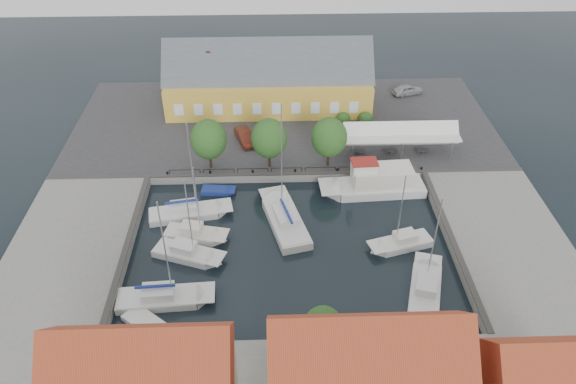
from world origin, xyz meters
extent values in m
plane|color=black|center=(0.00, 0.00, 0.00)|extent=(140.00, 140.00, 0.00)
cube|color=#2D2D30|center=(0.00, 23.00, 0.50)|extent=(56.00, 26.00, 1.00)
cube|color=slate|center=(-22.00, -2.00, 0.50)|extent=(12.00, 24.00, 1.00)
cube|color=slate|center=(22.00, -2.00, 0.50)|extent=(12.00, 24.00, 1.00)
cube|color=#383533|center=(0.00, 10.30, 1.06)|extent=(56.00, 0.60, 0.12)
cube|color=#383533|center=(-16.30, -2.00, 1.06)|extent=(0.60, 24.00, 0.12)
cube|color=#383533|center=(16.30, -2.00, 1.06)|extent=(0.60, 24.00, 0.12)
cylinder|color=black|center=(-14.00, 10.60, 1.20)|extent=(0.24, 0.24, 0.40)
cylinder|color=black|center=(-9.00, 10.60, 1.20)|extent=(0.24, 0.24, 0.40)
cylinder|color=black|center=(-4.00, 10.60, 1.20)|extent=(0.24, 0.24, 0.40)
cylinder|color=black|center=(1.00, 10.60, 1.20)|extent=(0.24, 0.24, 0.40)
cylinder|color=black|center=(6.00, 10.60, 1.20)|extent=(0.24, 0.24, 0.40)
cylinder|color=black|center=(11.00, 10.60, 1.20)|extent=(0.24, 0.24, 0.40)
cylinder|color=black|center=(16.00, 10.60, 1.20)|extent=(0.24, 0.24, 0.40)
cube|color=gold|center=(-2.00, 28.00, 3.25)|extent=(28.00, 10.00, 4.50)
cube|color=#474C51|center=(-2.00, 28.00, 6.75)|extent=(28.56, 7.60, 7.60)
cube|color=gold|center=(-12.00, 34.00, 2.75)|extent=(6.00, 6.00, 3.50)
cube|color=brown|center=(-10.00, 28.00, 8.60)|extent=(0.60, 0.60, 1.20)
cube|color=white|center=(14.00, 14.50, 3.70)|extent=(14.00, 4.00, 0.25)
cylinder|color=silver|center=(8.00, 12.70, 2.35)|extent=(0.10, 0.10, 2.70)
cylinder|color=silver|center=(8.00, 16.30, 2.35)|extent=(0.10, 0.10, 2.70)
cylinder|color=silver|center=(14.00, 12.70, 2.35)|extent=(0.10, 0.10, 2.70)
cylinder|color=silver|center=(14.00, 16.30, 2.35)|extent=(0.10, 0.10, 2.70)
cylinder|color=silver|center=(20.00, 12.70, 2.35)|extent=(0.10, 0.10, 2.70)
cylinder|color=silver|center=(20.00, 16.30, 2.35)|extent=(0.10, 0.10, 2.70)
cylinder|color=black|center=(-9.00, 12.00, 2.05)|extent=(0.30, 0.30, 2.10)
ellipsoid|color=#1C4B1B|center=(-9.00, 12.00, 4.88)|extent=(4.20, 4.20, 4.83)
cylinder|color=black|center=(-2.00, 12.00, 2.05)|extent=(0.30, 0.30, 2.10)
ellipsoid|color=#1C4B1B|center=(-2.00, 12.00, 4.88)|extent=(4.20, 4.20, 4.83)
cylinder|color=black|center=(5.00, 12.00, 2.05)|extent=(0.30, 0.30, 2.10)
ellipsoid|color=#1C4B1B|center=(5.00, 12.00, 4.88)|extent=(4.20, 4.20, 4.83)
imported|color=#ABADB3|center=(18.41, 30.57, 1.77)|extent=(4.85, 3.01, 1.54)
imported|color=#561F13|center=(-5.12, 17.72, 1.78)|extent=(3.03, 4.98, 1.55)
cube|color=silver|center=(-0.31, 1.77, 0.15)|extent=(5.21, 9.05, 1.50)
cube|color=silver|center=(-0.57, 2.80, 0.94)|extent=(5.51, 10.66, 0.08)
cube|color=silver|center=(-0.36, 1.97, 1.40)|extent=(2.95, 3.84, 0.90)
cylinder|color=silver|center=(-0.73, 3.42, 7.29)|extent=(0.12, 0.12, 12.78)
cube|color=navy|center=(-0.31, 1.77, 2.15)|extent=(1.27, 4.18, 0.22)
cube|color=silver|center=(10.77, 7.89, 0.10)|extent=(10.00, 4.22, 1.80)
cube|color=silver|center=(9.54, 7.82, 1.04)|extent=(11.95, 4.18, 0.08)
cube|color=silver|center=(10.77, 7.89, 2.10)|extent=(6.91, 3.50, 2.20)
cube|color=silver|center=(8.56, 7.77, 3.50)|extent=(2.81, 2.17, 1.20)
cube|color=maroon|center=(8.56, 7.77, 4.15)|extent=(3.06, 2.29, 0.10)
cube|color=silver|center=(11.69, -1.57, 0.05)|extent=(5.82, 3.67, 1.30)
cube|color=silver|center=(11.04, -1.76, 0.74)|extent=(6.83, 3.89, 0.08)
cube|color=silver|center=(11.56, -1.61, 1.20)|extent=(2.50, 2.07, 0.90)
cylinder|color=silver|center=(10.65, -1.88, 4.75)|extent=(0.12, 0.12, 8.11)
cube|color=silver|center=(12.13, -8.43, 0.05)|extent=(4.50, 7.23, 1.30)
cube|color=silver|center=(12.37, -7.62, 0.74)|extent=(4.79, 8.49, 0.08)
cube|color=silver|center=(12.18, -8.27, 1.20)|extent=(2.52, 3.11, 0.90)
cylinder|color=silver|center=(12.52, -7.14, 5.41)|extent=(0.12, 0.12, 9.42)
cube|color=silver|center=(-11.44, 4.01, 0.05)|extent=(7.67, 3.88, 1.30)
cube|color=silver|center=(-10.54, 4.17, 0.74)|extent=(9.09, 4.03, 0.08)
cube|color=silver|center=(-11.26, 4.04, 1.20)|extent=(3.20, 2.28, 0.90)
cylinder|color=silver|center=(-10.00, 4.27, 6.04)|extent=(0.12, 0.12, 10.67)
cube|color=navy|center=(-11.44, 4.01, 1.95)|extent=(3.64, 0.85, 0.22)
cube|color=silver|center=(-10.24, 0.47, 0.05)|extent=(5.74, 3.40, 1.30)
cube|color=silver|center=(-9.59, 0.33, 0.74)|extent=(6.77, 3.53, 0.08)
cube|color=silver|center=(-10.11, 0.44, 1.20)|extent=(2.43, 2.00, 0.90)
cylinder|color=silver|center=(-9.19, 0.25, 4.73)|extent=(0.12, 0.12, 8.06)
cube|color=silver|center=(-10.70, -2.40, 0.05)|extent=(6.37, 4.30, 1.30)
cube|color=silver|center=(-10.01, -2.65, 0.74)|extent=(7.44, 4.62, 0.08)
cube|color=silver|center=(-10.56, -2.45, 1.20)|extent=(2.78, 2.35, 0.90)
cylinder|color=silver|center=(-9.59, -2.81, 5.08)|extent=(0.12, 0.12, 8.76)
cube|color=silver|center=(-12.33, -8.49, 0.05)|extent=(7.33, 3.16, 1.30)
cube|color=silver|center=(-11.44, -8.43, 0.74)|extent=(8.76, 3.13, 0.08)
cube|color=silver|center=(-12.15, -8.48, 1.20)|extent=(2.98, 2.03, 0.90)
cylinder|color=silver|center=(-10.90, -8.40, 5.98)|extent=(0.12, 0.12, 10.57)
cube|color=navy|center=(-12.33, -8.49, 1.95)|extent=(3.60, 0.43, 0.22)
cube|color=silver|center=(-13.00, -11.14, 0.05)|extent=(4.43, 4.13, 0.90)
cube|color=silver|center=(-12.61, -11.47, 0.54)|extent=(5.01, 4.59, 0.08)
cube|color=navy|center=(-8.29, 8.29, 0.05)|extent=(3.35, 1.93, 0.80)
cube|color=navy|center=(-7.90, 8.25, 0.49)|extent=(3.98, 1.93, 0.08)
cube|color=#9A4421|center=(-10.00, -23.00, 9.25)|extent=(11.33, 6.50, 6.50)
cube|color=brown|center=(-12.75, -23.00, 10.90)|extent=(0.70, 0.70, 1.00)
cube|color=brown|center=(-7.80, -23.00, 10.80)|extent=(0.60, 0.60, 0.80)
cube|color=#9A4421|center=(4.00, -23.00, 9.75)|extent=(12.36, 6.50, 6.50)
cube|color=brown|center=(1.00, -23.00, 11.40)|extent=(0.70, 0.70, 1.00)
cube|color=brown|center=(6.40, -23.00, 11.30)|extent=(0.60, 0.60, 0.80)
cube|color=#9A4421|center=(16.00, -24.00, 8.75)|extent=(9.27, 6.00, 6.00)
cube|color=brown|center=(13.75, -24.00, 10.40)|extent=(0.70, 0.70, 1.00)
camera|label=1|loc=(-1.65, -44.23, 38.10)|focal=35.00mm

